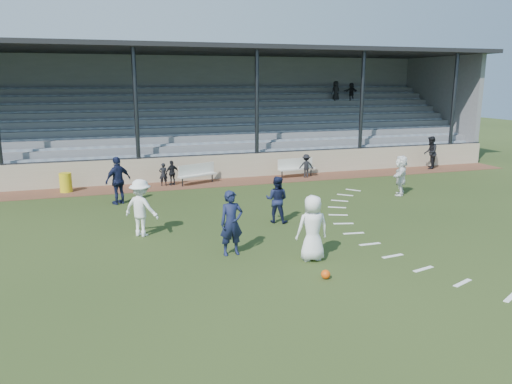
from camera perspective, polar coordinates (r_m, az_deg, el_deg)
ground at (r=14.50m, az=3.06°, el=-7.09°), size 90.00×90.00×0.00m
cinder_track at (r=24.25m, az=-5.82°, el=0.97°), size 34.00×2.00×0.02m
retaining_wall at (r=25.15m, az=-6.35°, el=2.75°), size 34.00×0.18×1.20m
bench_left at (r=24.14m, az=-6.76°, el=2.28°), size 2.00×1.19×0.95m
bench_right at (r=25.76m, az=4.58°, el=2.99°), size 2.03×0.68×0.95m
trash_bin at (r=23.75m, az=-20.92°, el=1.02°), size 0.54×0.54×0.86m
football at (r=12.85m, az=7.96°, el=-9.31°), size 0.24×0.24×0.24m
player_white_lead at (r=13.84m, az=6.47°, el=-4.11°), size 0.93×0.63×1.85m
player_navy_lead at (r=14.18m, az=-2.82°, el=-3.57°), size 0.72×0.50×1.87m
player_navy_mid at (r=17.43m, az=2.38°, el=-0.86°), size 1.01×0.95×1.64m
player_white_wing at (r=16.30m, az=-13.01°, el=-1.78°), size 1.36×1.29×1.85m
player_navy_wing at (r=20.75m, az=-15.48°, el=1.28°), size 1.21×0.99×1.93m
player_white_back at (r=22.50m, az=16.21°, el=1.85°), size 1.40×1.59×1.74m
official at (r=29.69m, az=19.30°, el=4.27°), size 1.10×1.12×1.82m
sub_left_near at (r=23.91m, az=-10.55°, el=2.00°), size 0.40×0.26×1.08m
sub_left_far at (r=23.96m, az=-9.55°, el=2.18°), size 0.75×0.51×1.18m
sub_right at (r=25.67m, az=5.75°, el=3.00°), size 0.85×0.61×1.19m
grandstand at (r=29.54m, az=-8.28°, el=7.30°), size 34.60×9.00×6.61m
penalty_arc at (r=16.37m, az=16.72°, el=-5.28°), size 3.89×14.63×0.01m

